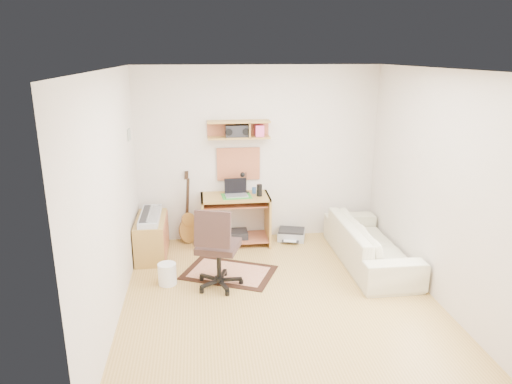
{
  "coord_description": "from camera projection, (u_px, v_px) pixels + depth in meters",
  "views": [
    {
      "loc": [
        -0.87,
        -4.84,
        2.76
      ],
      "look_at": [
        -0.15,
        1.05,
        1.0
      ],
      "focal_mm": 33.01,
      "sensor_mm": 36.0,
      "label": 1
    }
  ],
  "objects": [
    {
      "name": "music_keyboard",
      "position": [
        150.0,
        216.0,
        6.51
      ],
      "size": [
        0.26,
        0.85,
        0.07
      ],
      "primitive_type": "cube",
      "color": "#B2B5BA",
      "rests_on": "cabinet"
    },
    {
      "name": "cabinet",
      "position": [
        152.0,
        237.0,
        6.6
      ],
      "size": [
        0.4,
        0.9,
        0.55
      ],
      "primitive_type": "cube",
      "color": "#AC823C",
      "rests_on": "floor"
    },
    {
      "name": "left_wall",
      "position": [
        111.0,
        198.0,
        4.91
      ],
      "size": [
        0.01,
        4.0,
        2.6
      ],
      "primitive_type": "cube",
      "color": "beige",
      "rests_on": "ground"
    },
    {
      "name": "rug",
      "position": [
        229.0,
        272.0,
        6.14
      ],
      "size": [
        1.34,
        1.15,
        0.02
      ],
      "primitive_type": "cube",
      "rotation": [
        0.0,
        0.0,
        -0.43
      ],
      "color": "beige",
      "rests_on": "floor"
    },
    {
      "name": "cork_board",
      "position": [
        238.0,
        164.0,
        7.0
      ],
      "size": [
        0.64,
        0.03,
        0.49
      ],
      "primitive_type": "cube",
      "color": "tan",
      "rests_on": "back_wall"
    },
    {
      "name": "desk",
      "position": [
        236.0,
        220.0,
        6.98
      ],
      "size": [
        1.0,
        0.55,
        0.75
      ],
      "primitive_type": null,
      "color": "#AC823C",
      "rests_on": "floor"
    },
    {
      "name": "pencil_cup",
      "position": [
        254.0,
        190.0,
        6.99
      ],
      "size": [
        0.06,
        0.06,
        0.09
      ],
      "primitive_type": "cylinder",
      "color": "#2E558C",
      "rests_on": "desk"
    },
    {
      "name": "laptop",
      "position": [
        236.0,
        188.0,
        6.82
      ],
      "size": [
        0.34,
        0.34,
        0.25
      ],
      "primitive_type": null,
      "rotation": [
        0.0,
        0.0,
        0.07
      ],
      "color": "silver",
      "rests_on": "desk"
    },
    {
      "name": "wall_shelf",
      "position": [
        239.0,
        130.0,
        6.75
      ],
      "size": [
        0.9,
        0.25,
        0.26
      ],
      "primitive_type": "cube",
      "color": "#AC823C",
      "rests_on": "back_wall"
    },
    {
      "name": "sofa",
      "position": [
        370.0,
        236.0,
        6.34
      ],
      "size": [
        0.57,
        1.95,
        0.76
      ],
      "primitive_type": "imported",
      "rotation": [
        0.0,
        0.0,
        1.57
      ],
      "color": "beige",
      "rests_on": "floor"
    },
    {
      "name": "waste_basket",
      "position": [
        167.0,
        274.0,
        5.81
      ],
      "size": [
        0.23,
        0.23,
        0.27
      ],
      "primitive_type": "cylinder",
      "rotation": [
        0.0,
        0.0,
        0.03
      ],
      "color": "white",
      "rests_on": "floor"
    },
    {
      "name": "guitar",
      "position": [
        188.0,
        208.0,
        6.98
      ],
      "size": [
        0.34,
        0.28,
        1.09
      ],
      "primitive_type": null,
      "rotation": [
        0.0,
        0.0,
        0.39
      ],
      "color": "#AD7935",
      "rests_on": "floor"
    },
    {
      "name": "back_wall",
      "position": [
        258.0,
        154.0,
        7.03
      ],
      "size": [
        3.6,
        0.01,
        2.6
      ],
      "primitive_type": "cube",
      "color": "beige",
      "rests_on": "ground"
    },
    {
      "name": "wall_photo",
      "position": [
        129.0,
        135.0,
        6.22
      ],
      "size": [
        0.02,
        0.2,
        0.15
      ],
      "primitive_type": "cube",
      "color": "#4C8CBF",
      "rests_on": "left_wall"
    },
    {
      "name": "ceiling",
      "position": [
        283.0,
        69.0,
        4.75
      ],
      "size": [
        3.6,
        4.0,
        0.01
      ],
      "primitive_type": "cube",
      "color": "white",
      "rests_on": "ground"
    },
    {
      "name": "floor",
      "position": [
        280.0,
        299.0,
        5.49
      ],
      "size": [
        3.6,
        4.0,
        0.01
      ],
      "primitive_type": "cube",
      "color": "tan",
      "rests_on": "ground"
    },
    {
      "name": "boombox",
      "position": [
        237.0,
        131.0,
        6.75
      ],
      "size": [
        0.33,
        0.15,
        0.17
      ],
      "primitive_type": "cube",
      "color": "black",
      "rests_on": "wall_shelf"
    },
    {
      "name": "printer",
      "position": [
        291.0,
        234.0,
        7.22
      ],
      "size": [
        0.47,
        0.41,
        0.15
      ],
      "primitive_type": "cube",
      "rotation": [
        0.0,
        0.0,
        -0.27
      ],
      "color": "#A5A8AA",
      "rests_on": "floor"
    },
    {
      "name": "speaker",
      "position": [
        259.0,
        190.0,
        6.84
      ],
      "size": [
        0.08,
        0.08,
        0.18
      ],
      "primitive_type": "cylinder",
      "color": "black",
      "rests_on": "desk"
    },
    {
      "name": "desk_lamp",
      "position": [
        246.0,
        182.0,
        6.98
      ],
      "size": [
        0.11,
        0.11,
        0.33
      ],
      "primitive_type": null,
      "color": "black",
      "rests_on": "desk"
    },
    {
      "name": "task_chair",
      "position": [
        218.0,
        246.0,
        5.65
      ],
      "size": [
        0.68,
        0.68,
        1.05
      ],
      "primitive_type": null,
      "rotation": [
        0.0,
        0.0,
        -0.32
      ],
      "color": "#32211D",
      "rests_on": "floor"
    },
    {
      "name": "right_wall",
      "position": [
        438.0,
        187.0,
        5.33
      ],
      "size": [
        0.01,
        4.0,
        2.6
      ],
      "primitive_type": "cube",
      "color": "beige",
      "rests_on": "ground"
    }
  ]
}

